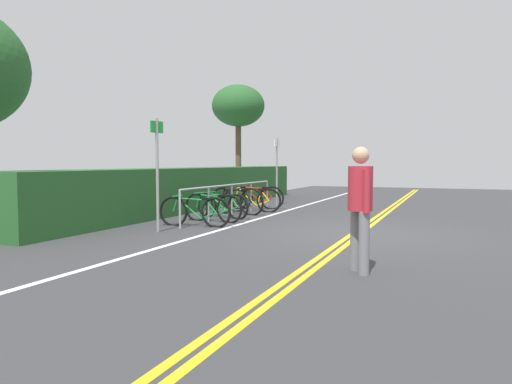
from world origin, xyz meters
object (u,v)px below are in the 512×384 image
(sign_post_far, at_px, (277,165))
(tree_mid, at_px, (238,107))
(bicycle_1, at_px, (213,208))
(pedestrian, at_px, (360,201))
(bicycle_3, at_px, (237,201))
(bicycle_4, at_px, (252,200))
(sign_post_near, at_px, (157,164))
(bicycle_0, at_px, (195,211))
(bicycle_2, at_px, (222,205))
(bicycle_5, at_px, (257,198))
(bike_rack, at_px, (232,193))

(sign_post_far, height_order, tree_mid, tree_mid)
(bicycle_1, distance_m, tree_mid, 9.94)
(bicycle_1, bearing_deg, pedestrian, -133.27)
(bicycle_3, distance_m, bicycle_4, 0.75)
(sign_post_near, bearing_deg, bicycle_0, -14.90)
(bicycle_2, distance_m, tree_mid, 9.18)
(bicycle_2, distance_m, bicycle_5, 2.52)
(bike_rack, relative_size, sign_post_near, 2.25)
(bicycle_3, bearing_deg, bicycle_4, -11.76)
(bicycle_0, distance_m, bicycle_3, 2.67)
(bicycle_4, xyz_separation_m, pedestrian, (-6.53, -4.32, 0.60))
(bicycle_5, bearing_deg, sign_post_far, -8.79)
(bicycle_5, height_order, tree_mid, tree_mid)
(bicycle_0, distance_m, sign_post_near, 1.52)
(bicycle_0, height_order, tree_mid, tree_mid)
(bicycle_1, height_order, pedestrian, pedestrian)
(sign_post_near, bearing_deg, bicycle_1, -7.63)
(bike_rack, distance_m, bicycle_5, 2.08)
(bicycle_0, height_order, bicycle_5, bicycle_5)
(bicycle_4, distance_m, bicycle_5, 0.88)
(bicycle_0, bearing_deg, sign_post_near, 165.10)
(pedestrian, distance_m, tree_mid, 15.11)
(bicycle_3, height_order, tree_mid, tree_mid)
(bike_rack, height_order, bicycle_3, bike_rack)
(sign_post_far, bearing_deg, bicycle_3, 177.06)
(bicycle_0, distance_m, pedestrian, 5.34)
(bike_rack, distance_m, sign_post_far, 3.43)
(bicycle_0, xyz_separation_m, bicycle_3, (2.67, 0.19, 0.03))
(bicycle_1, xyz_separation_m, tree_mid, (8.69, 3.30, 3.53))
(bicycle_0, height_order, bicycle_4, bicycle_4)
(bike_rack, xyz_separation_m, sign_post_far, (3.35, -0.08, 0.74))
(bicycle_0, bearing_deg, tree_mid, 19.05)
(bicycle_2, xyz_separation_m, bicycle_4, (1.66, -0.14, 0.02))
(bicycle_1, xyz_separation_m, sign_post_near, (-1.95, 0.26, 1.07))
(bicycle_4, bearing_deg, sign_post_near, 176.90)
(bicycle_1, bearing_deg, bicycle_2, 11.06)
(bicycle_2, bearing_deg, sign_post_far, -2.04)
(bicycle_2, bearing_deg, bicycle_4, -4.84)
(bike_rack, relative_size, bicycle_3, 3.05)
(bike_rack, bearing_deg, sign_post_far, -1.31)
(sign_post_near, relative_size, sign_post_far, 1.04)
(bicycle_3, height_order, sign_post_far, sign_post_far)
(bicycle_5, height_order, sign_post_far, sign_post_far)
(bicycle_1, height_order, bicycle_3, bicycle_3)
(bicycle_0, height_order, pedestrian, pedestrian)
(bicycle_5, bearing_deg, sign_post_near, 179.61)
(tree_mid, bearing_deg, bicycle_4, -152.12)
(tree_mid, bearing_deg, sign_post_near, -164.06)
(bike_rack, xyz_separation_m, bicycle_4, (1.20, -0.08, -0.28))
(sign_post_far, bearing_deg, bicycle_0, -179.57)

